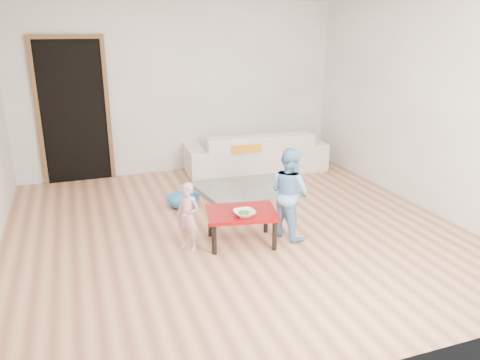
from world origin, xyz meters
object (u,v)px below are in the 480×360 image
sofa (255,151)px  bowl (245,213)px  red_table (241,227)px  basin (183,201)px  child_pink (188,217)px  child_blue (289,193)px

sofa → bowl: sofa is taller
sofa → red_table: 2.67m
basin → child_pink: bearing=-100.5°
child_pink → basin: bearing=129.5°
child_blue → basin: (-0.89, 1.26, -0.43)m
basin → sofa: bearing=38.9°
sofa → red_table: sofa is taller
sofa → child_blue: size_ratio=2.20×
child_pink → child_blue: child_blue is taller
red_table → child_blue: child_blue is taller
bowl → child_pink: child_pink is taller
sofa → basin: 1.88m
basin → bowl: bearing=-76.6°
red_table → child_pink: bearing=175.1°
child_pink → child_blue: size_ratio=0.72×
red_table → basin: bearing=105.2°
red_table → sofa: bearing=65.4°
sofa → red_table: (-1.11, -2.42, -0.14)m
sofa → bowl: size_ratio=9.99×
bowl → basin: 1.46m
basin → red_table: bearing=-74.8°
sofa → child_pink: size_ratio=3.06×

